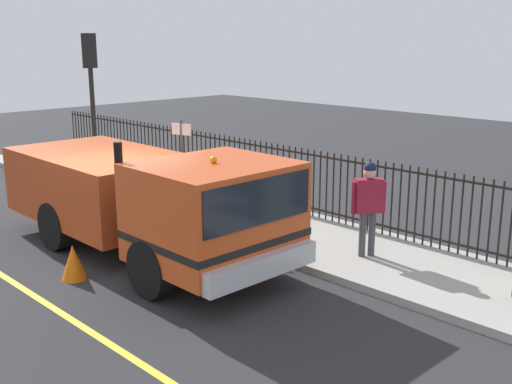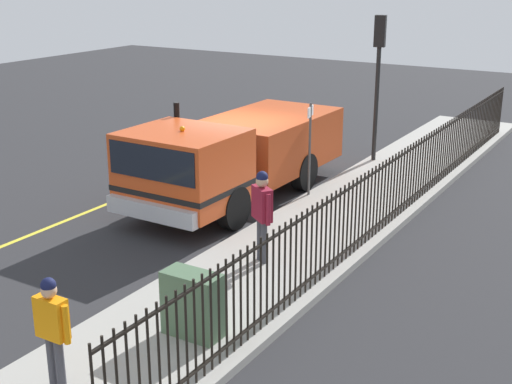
# 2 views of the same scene
# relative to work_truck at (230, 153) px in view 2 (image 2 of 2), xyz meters

# --- Properties ---
(ground_plane) EXTENTS (49.47, 49.47, 0.00)m
(ground_plane) POSITION_rel_work_truck_xyz_m (-0.35, 0.76, -1.22)
(ground_plane) COLOR #2B2B2D
(ground_plane) RESTS_ON ground
(sidewalk_slab) EXTENTS (2.75, 22.49, 0.14)m
(sidewalk_slab) POSITION_rel_work_truck_xyz_m (2.84, 0.76, -1.15)
(sidewalk_slab) COLOR #A3A099
(sidewalk_slab) RESTS_ON ground
(lane_marking) EXTENTS (0.12, 20.24, 0.01)m
(lane_marking) POSITION_rel_work_truck_xyz_m (-2.43, 0.76, -1.22)
(lane_marking) COLOR yellow
(lane_marking) RESTS_ON ground
(work_truck) EXTENTS (2.50, 6.83, 2.43)m
(work_truck) POSITION_rel_work_truck_xyz_m (0.00, 0.00, 0.00)
(work_truck) COLOR #D84C1E
(work_truck) RESTS_ON ground
(worker_standing) EXTENTS (0.54, 0.48, 1.77)m
(worker_standing) POSITION_rel_work_truck_xyz_m (2.67, -2.97, 0.01)
(worker_standing) COLOR maroon
(worker_standing) RESTS_ON sidewalk_slab
(pedestrian_distant) EXTENTS (0.60, 0.21, 1.60)m
(pedestrian_distant) POSITION_rel_work_truck_xyz_m (2.49, -7.97, -0.10)
(pedestrian_distant) COLOR orange
(pedestrian_distant) RESTS_ON sidewalk_slab
(iron_fence) EXTENTS (0.04, 19.15, 1.52)m
(iron_fence) POSITION_rel_work_truck_xyz_m (3.99, 0.76, -0.31)
(iron_fence) COLOR black
(iron_fence) RESTS_ON sidewalk_slab
(traffic_light_near) EXTENTS (0.33, 0.26, 4.05)m
(traffic_light_near) POSITION_rel_work_truck_xyz_m (1.71, 4.92, 1.79)
(traffic_light_near) COLOR black
(traffic_light_near) RESTS_ON sidewalk_slab
(utility_cabinet) EXTENTS (0.90, 0.45, 1.02)m
(utility_cabinet) POSITION_rel_work_truck_xyz_m (3.19, -5.90, -0.57)
(utility_cabinet) COLOR #4C6B4C
(utility_cabinet) RESTS_ON sidewalk_slab
(traffic_cone) EXTENTS (0.43, 0.43, 0.62)m
(traffic_cone) POSITION_rel_work_truck_xyz_m (-1.60, 0.11, -0.91)
(traffic_cone) COLOR orange
(traffic_cone) RESTS_ON ground
(street_sign) EXTENTS (0.15, 0.49, 2.26)m
(street_sign) POSITION_rel_work_truck_xyz_m (1.58, 1.09, 0.33)
(street_sign) COLOR #4C4C4C
(street_sign) RESTS_ON sidewalk_slab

